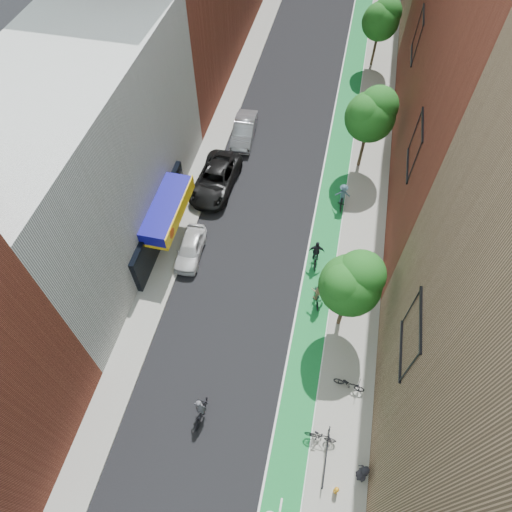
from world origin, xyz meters
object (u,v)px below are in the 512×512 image
Objects in this scene: parked_car_white at (190,248)px; cyclist_lane_near at (318,293)px; parked_car_silver at (244,130)px; cyclist_lane_far at (342,197)px; cyclist_lane_mid at (316,255)px; cyclist_lead at (201,411)px; parked_car_black at (216,179)px; pedestrian at (363,473)px; fire_hydrant at (336,490)px.

cyclist_lane_near reaches higher than parked_car_white.
parked_car_white is 0.84× the size of parked_car_silver.
cyclist_lane_mid is at bearing 73.98° from cyclist_lane_far.
parked_car_white is 1.91× the size of cyclist_lead.
parked_car_black reaches higher than parked_car_white.
cyclist_lane_far is at bearing 32.04° from parked_car_white.
cyclist_lane_near is 1.13× the size of cyclist_lane_far.
cyclist_lane_near is at bearing 94.46° from cyclist_lane_mid.
pedestrian is (11.43, -23.55, 0.17)m from parked_car_silver.
cyclist_lane_far is (0.61, 8.30, -0.10)m from cyclist_lane_near.
cyclist_lane_far is 2.99× the size of fire_hydrant.
fire_hydrant is at bearing -50.92° from parked_car_white.
cyclist_lane_far is at bearing -107.10° from cyclist_lane_near.
cyclist_lead reaches higher than parked_car_white.
cyclist_lane_near is 1.08× the size of cyclist_lane_mid.
parked_car_black is at bearing 87.00° from parked_car_white.
cyclist_lane_near reaches higher than cyclist_lane_far.
cyclist_lead reaches higher than fire_hydrant.
parked_car_black is at bearing -56.06° from cyclist_lane_near.
parked_car_silver is 2.08× the size of cyclist_lane_near.
pedestrian is at bearing 102.37° from cyclist_lane_mid.
parked_car_white is 1.96× the size of cyclist_lane_far.
cyclist_lane_far reaches higher than parked_car_black.
cyclist_lane_far is at bearing -37.64° from parked_car_silver.
cyclist_lead is 7.70m from fire_hydrant.
parked_car_white reaches higher than fire_hydrant.
pedestrian is (3.51, -9.52, -0.04)m from cyclist_lane_near.
cyclist_lane_near is 2.93m from cyclist_lane_mid.
cyclist_lane_far is 18.87m from fire_hydrant.
cyclist_lane_mid reaches higher than parked_car_white.
pedestrian is (2.90, -17.82, 0.06)m from cyclist_lane_far.
cyclist_lane_far reaches higher than parked_car_white.
cyclist_lane_near is (8.69, -1.78, 0.31)m from parked_car_white.
cyclist_lead is 12.08m from cyclist_lane_mid.
parked_car_white is 16.52m from fire_hydrant.
parked_car_silver is at bearing -73.47° from cyclist_lane_near.
parked_car_silver is (0.77, 12.25, 0.10)m from parked_car_white.
fire_hydrant is (11.07, -18.63, -0.31)m from parked_car_black.
cyclist_lane_mid is (8.18, 1.11, 0.16)m from parked_car_white.
parked_car_white is at bearing -66.81° from cyclist_lead.
pedestrian is 2.37× the size of fire_hydrant.
parked_car_black is 16.88m from cyclist_lead.
pedestrian is 1.55m from fire_hydrant.
cyclist_lane_near reaches higher than pedestrian.
cyclist_lead is (2.90, -22.35, -0.09)m from parked_car_silver.
parked_car_black is 21.47m from pedestrian.
cyclist_lane_far is at bearing 95.38° from fire_hydrant.
cyclist_lane_mid is (7.41, -11.14, 0.05)m from parked_car_silver.
cyclist_lane_far is (8.53, -5.73, 0.11)m from parked_car_silver.
parked_car_black is 2.87× the size of cyclist_lead.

